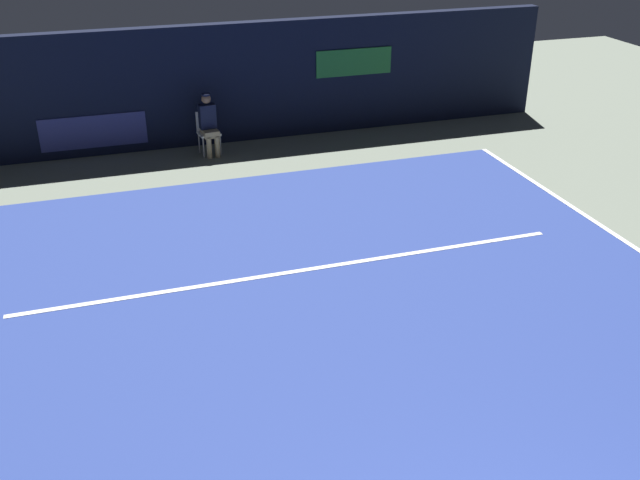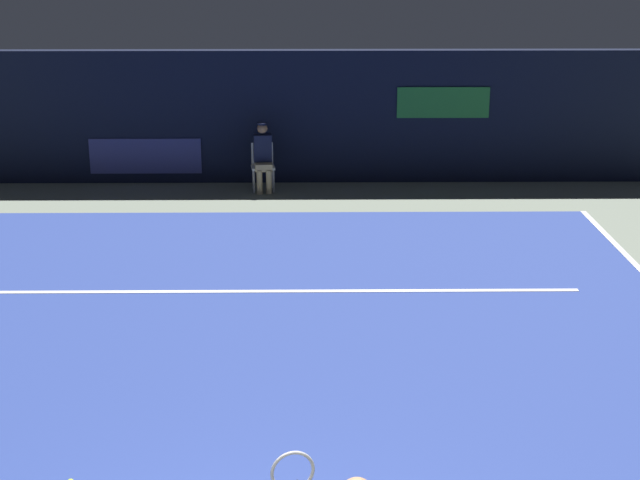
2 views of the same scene
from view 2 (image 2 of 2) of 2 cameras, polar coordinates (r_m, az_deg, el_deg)
ground_plane at (r=11.54m, az=-3.12°, el=-6.84°), size 31.77×31.77×0.00m
court_surface at (r=11.54m, az=-3.12°, el=-6.81°), size 10.88×12.34×0.01m
line_service at (r=13.53m, az=-2.75°, el=-3.01°), size 8.48×0.10×0.01m
back_wall at (r=19.35m, az=-2.16°, el=7.21°), size 15.60×0.33×2.60m
line_judge_on_chair at (r=18.71m, az=-3.36°, el=4.93°), size 0.48×0.56×1.32m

